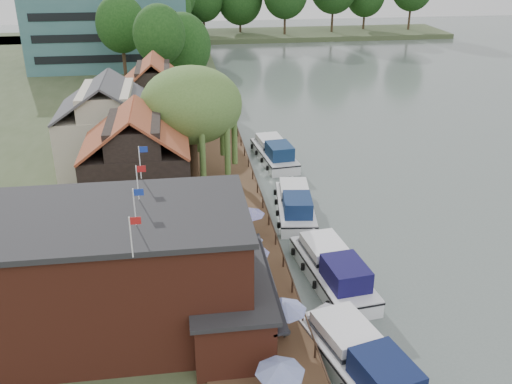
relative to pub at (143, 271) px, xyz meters
name	(u,v)px	position (x,y,z in m)	size (l,w,h in m)	color
ground	(379,309)	(14.00, 1.00, -4.65)	(260.00, 260.00, 0.00)	#54615C
land_bank	(12,140)	(-16.00, 36.00, -4.15)	(50.00, 140.00, 1.00)	#384728
quay_deck	(234,228)	(6.00, 11.00, -3.60)	(6.00, 50.00, 0.10)	#47301E
quay_rail	(268,217)	(8.70, 11.50, -3.15)	(0.20, 49.00, 1.00)	black
pub	(143,271)	(0.00, 0.00, 0.00)	(20.00, 11.00, 7.30)	maroon
hotel_block	(109,29)	(-8.00, 71.00, 2.50)	(25.40, 12.40, 12.30)	#38666B
cottage_a	(137,162)	(-1.00, 15.00, 0.60)	(8.60, 7.60, 8.50)	black
cottage_b	(109,124)	(-4.00, 25.00, 0.60)	(9.60, 8.60, 8.50)	beige
cottage_c	(155,97)	(0.00, 34.00, 0.60)	(7.60, 7.60, 8.50)	black
willow	(192,127)	(3.50, 20.00, 1.56)	(8.60, 8.60, 10.43)	#476B2D
umbrella_0	(280,383)	(6.30, -6.83, -2.36)	(2.35, 2.35, 2.38)	navy
umbrella_1	(285,320)	(7.41, -2.19, -2.36)	(2.36, 2.36, 2.38)	navy
umbrella_2	(251,300)	(5.83, -0.10, -2.36)	(2.05, 2.05, 2.38)	navy
umbrella_3	(253,262)	(6.54, 3.91, -2.36)	(2.09, 2.09, 2.38)	navy
umbrella_4	(246,249)	(6.28, 5.56, -2.36)	(2.26, 2.26, 2.38)	navy
umbrella_5	(249,222)	(7.00, 9.38, -2.36)	(2.25, 2.25, 2.38)	#201A93
cruiser_0	(362,357)	(11.02, -4.59, -3.32)	(3.49, 10.79, 2.65)	white
cruiser_1	(333,265)	(11.95, 4.45, -3.37)	(3.39, 10.49, 2.57)	white
cruiser_2	(295,201)	(11.51, 14.65, -3.45)	(3.21, 9.92, 2.40)	white
cruiser_3	(274,150)	(11.85, 26.94, -3.43)	(3.26, 10.07, 2.45)	silver
bank_tree_0	(161,58)	(0.66, 44.52, 2.76)	(6.30, 6.30, 12.81)	#143811
bank_tree_1	(183,55)	(3.45, 50.55, 1.89)	(7.61, 7.61, 11.07)	#143811
bank_tree_2	(122,40)	(-4.96, 58.84, 2.68)	(7.13, 7.13, 12.66)	#143811
bank_tree_3	(167,18)	(1.37, 78.01, 3.08)	(8.83, 8.83, 13.46)	#143811
bank_tree_4	(174,10)	(2.85, 86.50, 3.55)	(8.17, 8.17, 14.40)	#143811
bank_tree_5	(160,8)	(0.04, 96.66, 2.68)	(7.06, 7.06, 12.65)	#143811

